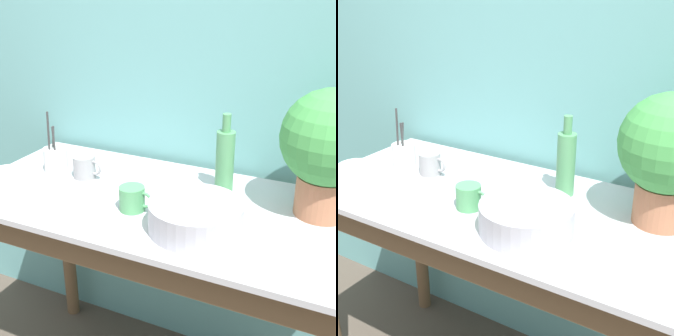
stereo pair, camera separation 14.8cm
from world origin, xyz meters
The scene contains 9 objects.
wall_back centered at (0.00, 0.69, 1.20)m, with size 6.00×0.05×2.40m.
counter_table centered at (0.00, 0.29, 0.70)m, with size 1.40×0.64×0.87m.
potted_plant centered at (0.46, 0.44, 1.10)m, with size 0.29×0.29×0.39m.
bowl_wash_large centered at (0.15, 0.19, 0.92)m, with size 0.27×0.27×0.09m.
bottle_tall centered at (0.14, 0.47, 0.99)m, with size 0.06×0.06×0.27m.
mug_green centered at (-0.08, 0.22, 0.91)m, with size 0.11×0.08×0.08m.
mug_grey centered at (-0.36, 0.37, 0.92)m, with size 0.11×0.08×0.08m.
bowl_small_enamel_white centered at (-0.58, 0.21, 0.90)m, with size 0.12×0.12×0.04m.
utensil_cup centered at (-0.49, 0.37, 0.92)m, with size 0.09×0.09×0.23m.
Camera 1 is at (0.58, -0.92, 1.57)m, focal length 50.00 mm.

